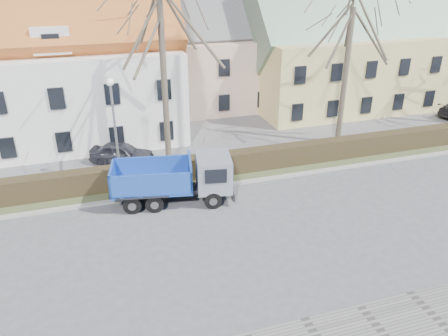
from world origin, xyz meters
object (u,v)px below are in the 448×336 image
object	(u,v)px
streetlight	(116,132)
cart_frame	(144,195)
parked_car_a	(122,153)
dump_truck	(168,180)

from	to	relation	value
streetlight	cart_frame	distance (m)	3.93
cart_frame	parked_car_a	distance (m)	5.25
streetlight	cart_frame	world-z (taller)	streetlight
dump_truck	streetlight	distance (m)	4.28
dump_truck	parked_car_a	distance (m)	6.11
dump_truck	streetlight	world-z (taller)	streetlight
cart_frame	streetlight	bearing A→B (deg)	109.94
cart_frame	parked_car_a	size ratio (longest dim) A/B	0.17
cart_frame	dump_truck	bearing A→B (deg)	-24.86
dump_truck	cart_frame	world-z (taller)	dump_truck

